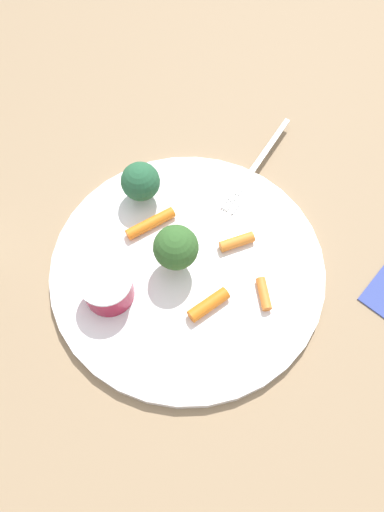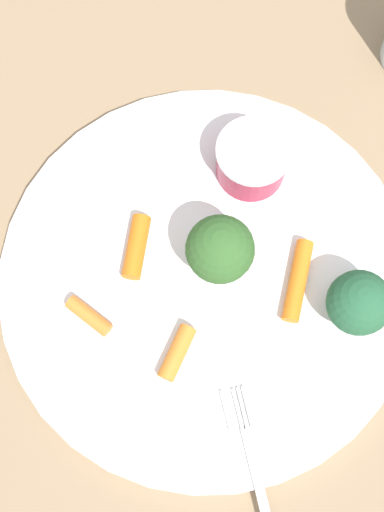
{
  "view_description": "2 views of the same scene",
  "coord_description": "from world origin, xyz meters",
  "px_view_note": "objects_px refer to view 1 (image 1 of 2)",
  "views": [
    {
      "loc": [
        0.18,
        0.14,
        0.47
      ],
      "look_at": [
        -0.01,
        -0.0,
        0.02
      ],
      "focal_mm": 32.27,
      "sensor_mm": 36.0,
      "label": 1
    },
    {
      "loc": [
        -0.13,
        0.03,
        0.51
      ],
      "look_at": [
        0.01,
        0.01,
        0.02
      ],
      "focal_mm": 49.52,
      "sensor_mm": 36.0,
      "label": 2
    }
  ],
  "objects_px": {
    "sauce_cup": "(108,287)",
    "carrot_stick_3": "(264,294)",
    "plate": "(187,267)",
    "broccoli_floret_1": "(140,182)",
    "broccoli_floret_0": "(176,248)",
    "fork": "(257,164)",
    "carrot_stick_1": "(151,223)",
    "carrot_stick_2": "(209,305)",
    "carrot_stick_0": "(237,242)"
  },
  "relations": [
    {
      "from": "carrot_stick_2",
      "to": "plate",
      "type": "bearing_deg",
      "value": -118.45
    },
    {
      "from": "broccoli_floret_0",
      "to": "broccoli_floret_1",
      "type": "distance_m",
      "value": 0.1
    },
    {
      "from": "broccoli_floret_0",
      "to": "carrot_stick_3",
      "type": "relative_size",
      "value": 1.78
    },
    {
      "from": "plate",
      "to": "carrot_stick_2",
      "type": "bearing_deg",
      "value": 61.55
    },
    {
      "from": "plate",
      "to": "broccoli_floret_0",
      "type": "relative_size",
      "value": 4.8
    },
    {
      "from": "carrot_stick_1",
      "to": "fork",
      "type": "height_order",
      "value": "carrot_stick_1"
    },
    {
      "from": "sauce_cup",
      "to": "carrot_stick_3",
      "type": "relative_size",
      "value": 1.54
    },
    {
      "from": "broccoli_floret_1",
      "to": "carrot_stick_1",
      "type": "relative_size",
      "value": 0.88
    },
    {
      "from": "broccoli_floret_0",
      "to": "plate",
      "type": "bearing_deg",
      "value": 127.77
    },
    {
      "from": "sauce_cup",
      "to": "carrot_stick_3",
      "type": "height_order",
      "value": "sauce_cup"
    },
    {
      "from": "plate",
      "to": "carrot_stick_2",
      "type": "relative_size",
      "value": 6.51
    },
    {
      "from": "broccoli_floret_0",
      "to": "carrot_stick_1",
      "type": "bearing_deg",
      "value": -110.6
    },
    {
      "from": "broccoli_floret_1",
      "to": "fork",
      "type": "relative_size",
      "value": 0.31
    },
    {
      "from": "sauce_cup",
      "to": "broccoli_floret_1",
      "type": "xyz_separation_m",
      "value": [
        -0.12,
        -0.05,
        0.01
      ]
    },
    {
      "from": "plate",
      "to": "fork",
      "type": "bearing_deg",
      "value": -174.19
    },
    {
      "from": "sauce_cup",
      "to": "carrot_stick_2",
      "type": "distance_m",
      "value": 0.11
    },
    {
      "from": "broccoli_floret_0",
      "to": "carrot_stick_1",
      "type": "distance_m",
      "value": 0.07
    },
    {
      "from": "broccoli_floret_0",
      "to": "fork",
      "type": "distance_m",
      "value": 0.17
    },
    {
      "from": "carrot_stick_1",
      "to": "fork",
      "type": "distance_m",
      "value": 0.16
    },
    {
      "from": "carrot_stick_0",
      "to": "sauce_cup",
      "type": "bearing_deg",
      "value": -28.56
    },
    {
      "from": "plate",
      "to": "carrot_stick_0",
      "type": "xyz_separation_m",
      "value": [
        -0.05,
        0.03,
        0.01
      ]
    },
    {
      "from": "plate",
      "to": "carrot_stick_0",
      "type": "bearing_deg",
      "value": 152.24
    },
    {
      "from": "sauce_cup",
      "to": "carrot_stick_1",
      "type": "relative_size",
      "value": 0.92
    },
    {
      "from": "sauce_cup",
      "to": "broccoli_floret_1",
      "type": "bearing_deg",
      "value": -155.22
    },
    {
      "from": "carrot_stick_1",
      "to": "carrot_stick_3",
      "type": "relative_size",
      "value": 1.68
    },
    {
      "from": "carrot_stick_3",
      "to": "carrot_stick_0",
      "type": "bearing_deg",
      "value": -120.14
    },
    {
      "from": "plate",
      "to": "broccoli_floret_0",
      "type": "bearing_deg",
      "value": -52.23
    },
    {
      "from": "carrot_stick_0",
      "to": "carrot_stick_3",
      "type": "height_order",
      "value": "carrot_stick_0"
    },
    {
      "from": "plate",
      "to": "carrot_stick_3",
      "type": "xyz_separation_m",
      "value": [
        -0.02,
        0.09,
        0.01
      ]
    },
    {
      "from": "carrot_stick_3",
      "to": "carrot_stick_2",
      "type": "bearing_deg",
      "value": -40.14
    },
    {
      "from": "carrot_stick_0",
      "to": "carrot_stick_1",
      "type": "distance_m",
      "value": 0.1
    },
    {
      "from": "broccoli_floret_1",
      "to": "broccoli_floret_0",
      "type": "bearing_deg",
      "value": 62.39
    },
    {
      "from": "plate",
      "to": "carrot_stick_3",
      "type": "height_order",
      "value": "carrot_stick_3"
    },
    {
      "from": "broccoli_floret_0",
      "to": "carrot_stick_3",
      "type": "distance_m",
      "value": 0.11
    },
    {
      "from": "sauce_cup",
      "to": "broccoli_floret_1",
      "type": "relative_size",
      "value": 1.05
    },
    {
      "from": "plate",
      "to": "broccoli_floret_1",
      "type": "bearing_deg",
      "value": -111.9
    },
    {
      "from": "carrot_stick_1",
      "to": "carrot_stick_2",
      "type": "bearing_deg",
      "value": 70.53
    },
    {
      "from": "broccoli_floret_0",
      "to": "fork",
      "type": "relative_size",
      "value": 0.38
    },
    {
      "from": "carrot_stick_0",
      "to": "carrot_stick_2",
      "type": "relative_size",
      "value": 0.85
    },
    {
      "from": "sauce_cup",
      "to": "carrot_stick_0",
      "type": "xyz_separation_m",
      "value": [
        -0.13,
        0.07,
        -0.01
      ]
    },
    {
      "from": "broccoli_floret_1",
      "to": "carrot_stick_0",
      "type": "height_order",
      "value": "broccoli_floret_1"
    },
    {
      "from": "plate",
      "to": "carrot_stick_2",
      "type": "height_order",
      "value": "carrot_stick_2"
    },
    {
      "from": "plate",
      "to": "carrot_stick_3",
      "type": "distance_m",
      "value": 0.09
    },
    {
      "from": "plate",
      "to": "sauce_cup",
      "type": "relative_size",
      "value": 5.53
    },
    {
      "from": "sauce_cup",
      "to": "broccoli_floret_0",
      "type": "xyz_separation_m",
      "value": [
        -0.07,
        0.03,
        0.02
      ]
    },
    {
      "from": "fork",
      "to": "carrot_stick_2",
      "type": "bearing_deg",
      "value": 18.99
    },
    {
      "from": "carrot_stick_0",
      "to": "carrot_stick_2",
      "type": "xyz_separation_m",
      "value": [
        0.08,
        0.02,
        0.0
      ]
    },
    {
      "from": "broccoli_floret_1",
      "to": "carrot_stick_1",
      "type": "bearing_deg",
      "value": 52.84
    },
    {
      "from": "broccoli_floret_1",
      "to": "carrot_stick_0",
      "type": "bearing_deg",
      "value": 96.52
    },
    {
      "from": "sauce_cup",
      "to": "broccoli_floret_1",
      "type": "height_order",
      "value": "broccoli_floret_1"
    }
  ]
}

